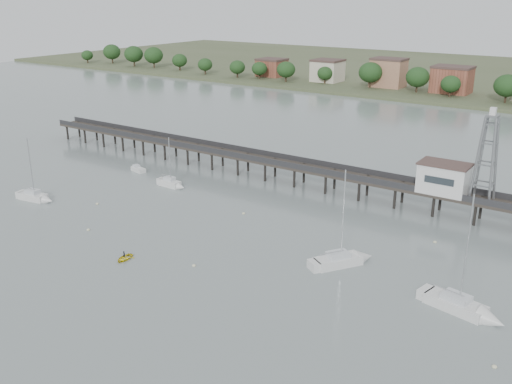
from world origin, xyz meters
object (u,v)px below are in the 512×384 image
lattice_tower (487,159)px  white_tender (138,169)px  sailboat_a (38,198)px  sailboat_d (469,310)px  sailboat_b (173,184)px  sailboat_c (347,259)px  pier (315,170)px  yellow_dinghy (124,259)px

lattice_tower → white_tender: (-68.33, -11.88, -10.64)m
sailboat_a → sailboat_d: size_ratio=0.78×
sailboat_b → sailboat_c: sailboat_c is taller
sailboat_a → sailboat_d: bearing=-5.1°
sailboat_b → sailboat_a: 25.27m
lattice_tower → white_tender: 70.17m
sailboat_c → sailboat_a: bearing=131.9°
lattice_tower → sailboat_a: 79.43m
pier → sailboat_c: size_ratio=10.02×
lattice_tower → sailboat_b: lattice_tower is taller
white_tender → yellow_dinghy: size_ratio=1.36×
white_tender → sailboat_a: bearing=-80.2°
sailboat_c → sailboat_d: 18.58m
white_tender → yellow_dinghy: yellow_dinghy is taller
lattice_tower → yellow_dinghy: 59.41m
yellow_dinghy → sailboat_c: bearing=24.7°
sailboat_a → white_tender: (1.87, 23.78, -0.19)m
sailboat_a → yellow_dinghy: 32.72m
sailboat_a → sailboat_c: bearing=0.0°
lattice_tower → sailboat_c: size_ratio=1.04×
sailboat_c → yellow_dinghy: sailboat_c is taller
sailboat_b → yellow_dinghy: size_ratio=3.51×
pier → lattice_tower: 32.34m
sailboat_c → sailboat_a: sailboat_c is taller
sailboat_b → sailboat_a: (-15.36, -20.07, -0.01)m
sailboat_a → white_tender: 23.85m
white_tender → pier: bearing=32.2°
lattice_tower → pier: bearing=-180.0°
sailboat_c → white_tender: sailboat_c is taller
sailboat_a → yellow_dinghy: size_ratio=4.15×
sailboat_c → lattice_tower: bearing=10.4°
sailboat_d → white_tender: size_ratio=3.91×
sailboat_d → white_tender: sailboat_d is taller
sailboat_c → sailboat_d: size_ratio=0.93×
sailboat_c → sailboat_a: size_ratio=1.20×
sailboat_b → yellow_dinghy: bearing=-58.1°
sailboat_c → white_tender: (-57.03, 14.82, -0.17)m
sailboat_d → yellow_dinghy: size_ratio=5.33×
sailboat_a → pier: bearing=34.0°
pier → sailboat_d: 49.36m
pier → sailboat_a: 52.72m
sailboat_c → sailboat_d: sailboat_d is taller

